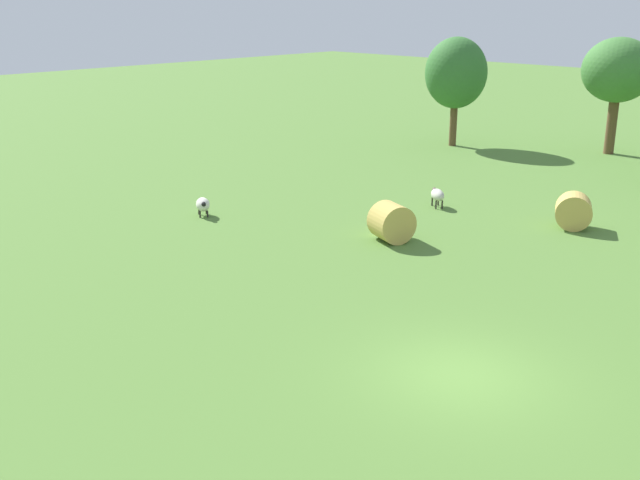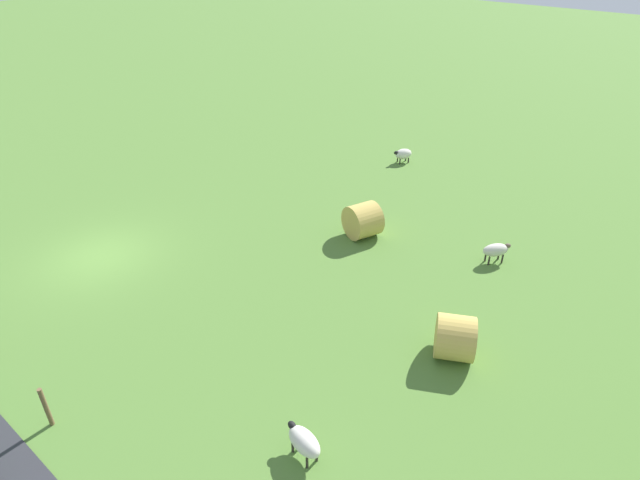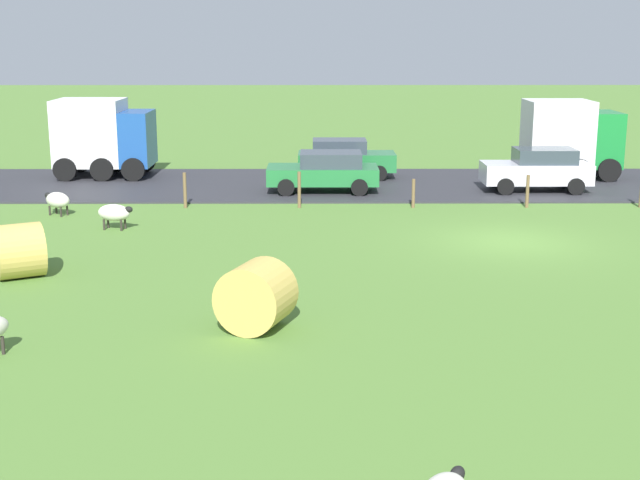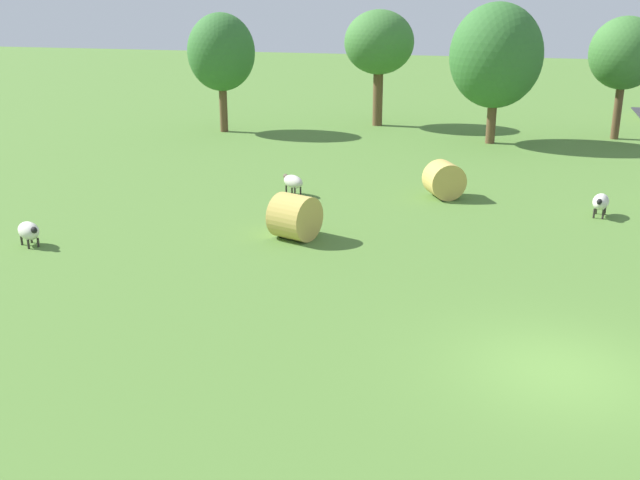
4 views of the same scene
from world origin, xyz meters
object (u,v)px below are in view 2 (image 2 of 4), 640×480
hay_bale_0 (363,221)px  sheep_2 (304,441)px  sheep_1 (496,250)px  sheep_3 (403,154)px  hay_bale_1 (455,338)px

hay_bale_0 → sheep_2: bearing=28.0°
sheep_1 → sheep_3: sheep_1 is taller
sheep_3 → hay_bale_0: size_ratio=0.75×
sheep_2 → hay_bale_0: 10.90m
sheep_1 → hay_bale_0: 5.36m
sheep_2 → hay_bale_0: size_ratio=0.83×
sheep_3 → hay_bale_1: hay_bale_1 is taller
sheep_2 → sheep_3: bearing=-155.4°
sheep_2 → hay_bale_0: bearing=-152.0°
sheep_3 → hay_bale_1: (11.80, 9.11, 0.21)m
sheep_3 → hay_bale_1: 14.91m
sheep_1 → hay_bale_0: hay_bale_0 is taller
sheep_1 → sheep_2: sheep_2 is taller
sheep_1 → hay_bale_0: (1.62, -5.11, 0.18)m
sheep_2 → hay_bale_1: bearing=168.2°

